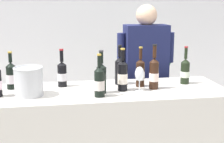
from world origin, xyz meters
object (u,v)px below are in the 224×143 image
object	(u,v)px
wine_bottle_0	(11,76)
wine_bottle_6	(99,82)
wine_bottle_4	(120,69)
ice_bucket	(29,81)
wine_bottle_3	(101,77)
wine_glass	(140,75)
wine_bottle_8	(185,71)
wine_bottle_2	(62,74)
wine_bottle_5	(140,73)
wine_bottle_1	(154,73)
wine_bottle_9	(123,75)
potted_shrub	(151,80)
person_server	(145,89)

from	to	relation	value
wine_bottle_0	wine_bottle_6	distance (m)	0.76
wine_bottle_4	ice_bucket	world-z (taller)	wine_bottle_4
wine_bottle_3	wine_bottle_4	bearing A→B (deg)	52.99
wine_bottle_0	wine_bottle_4	distance (m)	0.90
wine_glass	wine_bottle_6	bearing A→B (deg)	-160.50
wine_bottle_4	wine_bottle_8	xyz separation A→B (m)	(0.56, -0.08, -0.02)
wine_bottle_2	wine_bottle_0	bearing A→B (deg)	-178.59
wine_bottle_5	wine_bottle_8	bearing A→B (deg)	4.24
wine_bottle_2	wine_bottle_4	world-z (taller)	wine_bottle_4
wine_bottle_2	wine_bottle_3	size ratio (longest dim) A/B	0.94
wine_bottle_1	wine_bottle_5	size ratio (longest dim) A/B	1.09
wine_bottle_3	wine_bottle_9	size ratio (longest dim) A/B	0.98
wine_glass	wine_bottle_5	bearing A→B (deg)	73.11
wine_bottle_2	wine_bottle_8	bearing A→B (deg)	-4.12
wine_bottle_0	wine_glass	distance (m)	1.04
wine_bottle_1	potted_shrub	xyz separation A→B (m)	(0.33, 1.22, -0.37)
wine_bottle_4	wine_bottle_8	distance (m)	0.57
wine_bottle_1	wine_bottle_3	xyz separation A→B (m)	(-0.44, -0.06, -0.00)
wine_bottle_3	potted_shrub	xyz separation A→B (m)	(0.77, 1.28, -0.36)
wine_bottle_5	wine_bottle_8	xyz separation A→B (m)	(0.41, 0.03, -0.01)
wine_bottle_2	wine_bottle_4	xyz separation A→B (m)	(0.49, -0.00, 0.02)
potted_shrub	wine_bottle_4	bearing A→B (deg)	-119.53
person_server	wine_bottle_3	bearing A→B (deg)	-128.18
potted_shrub	wine_bottle_8	bearing A→B (deg)	-90.88
wine_bottle_0	wine_bottle_5	distance (m)	1.06
wine_bottle_4	ice_bucket	xyz separation A→B (m)	(-0.74, -0.24, -0.02)
wine_bottle_3	wine_bottle_2	bearing A→B (deg)	139.33
wine_bottle_0	wine_glass	bearing A→B (deg)	-12.29
wine_bottle_1	wine_bottle_9	distance (m)	0.26
person_server	wine_bottle_4	bearing A→B (deg)	-128.86
ice_bucket	wine_bottle_5	bearing A→B (deg)	8.53
wine_bottle_0	wine_bottle_4	world-z (taller)	wine_bottle_4
ice_bucket	person_server	bearing A→B (deg)	31.60
wine_bottle_6	wine_bottle_8	size ratio (longest dim) A/B	0.99
wine_bottle_3	wine_bottle_4	distance (m)	0.32
wine_bottle_5	potted_shrub	size ratio (longest dim) A/B	0.27
ice_bucket	wine_bottle_4	bearing A→B (deg)	17.93
wine_bottle_8	potted_shrub	size ratio (longest dim) A/B	0.26
wine_bottle_8	potted_shrub	bearing A→B (deg)	89.12
wine_bottle_0	wine_bottle_1	xyz separation A→B (m)	(1.14, -0.19, 0.02)
wine_bottle_3	ice_bucket	size ratio (longest dim) A/B	1.52
wine_glass	person_server	xyz separation A→B (m)	(0.23, 0.66, -0.30)
wine_glass	ice_bucket	size ratio (longest dim) A/B	0.88
wine_bottle_0	wine_bottle_5	world-z (taller)	wine_bottle_5
wine_bottle_5	wine_bottle_4	bearing A→B (deg)	145.92
wine_bottle_4	wine_bottle_6	distance (m)	0.41
wine_bottle_0	wine_bottle_1	world-z (taller)	wine_bottle_1
potted_shrub	person_server	bearing A→B (deg)	-111.50
wine_bottle_0	wine_bottle_2	bearing A→B (deg)	1.41
wine_bottle_0	wine_bottle_8	bearing A→B (deg)	-2.58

